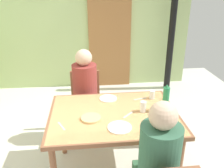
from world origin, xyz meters
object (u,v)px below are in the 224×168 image
object	(u,v)px
person_near_diner	(159,155)
person_far_diner	(85,84)
dining_table	(114,120)
chair_far_diner	(86,100)
water_bottle_green_near	(166,99)

from	to	relation	value
person_near_diner	person_far_diner	world-z (taller)	same
dining_table	chair_far_diner	bearing A→B (deg)	108.74
chair_far_diner	water_bottle_green_near	distance (m)	1.21
person_far_diner	water_bottle_green_near	xyz separation A→B (m)	(0.79, -0.69, 0.10)
dining_table	person_near_diner	size ratio (longest dim) A/B	1.64
water_bottle_green_near	person_far_diner	bearing A→B (deg)	139.17
chair_far_diner	water_bottle_green_near	xyz separation A→B (m)	(0.79, -0.82, 0.39)
person_far_diner	chair_far_diner	bearing A→B (deg)	-90.00
chair_far_diner	person_far_diner	xyz separation A→B (m)	(-0.00, -0.14, 0.28)
chair_far_diner	water_bottle_green_near	bearing A→B (deg)	133.99
dining_table	water_bottle_green_near	bearing A→B (deg)	-0.34
person_near_diner	chair_far_diner	bearing A→B (deg)	109.43
chair_far_diner	person_far_diner	bearing A→B (deg)	90.00
dining_table	person_far_diner	size ratio (longest dim) A/B	1.64
dining_table	chair_far_diner	distance (m)	0.88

